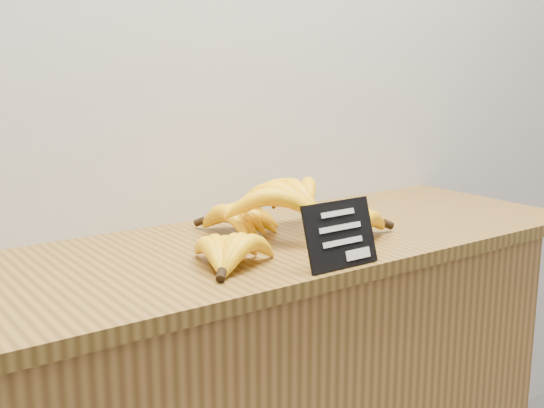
# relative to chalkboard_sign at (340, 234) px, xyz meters

# --- Properties ---
(counter_top) EXTENTS (1.57, 0.54, 0.03)m
(counter_top) POSITION_rel_chalkboard_sign_xyz_m (-0.03, 0.23, -0.08)
(counter_top) COLOR olive
(counter_top) RESTS_ON counter
(chalkboard_sign) EXTENTS (0.16, 0.04, 0.12)m
(chalkboard_sign) POSITION_rel_chalkboard_sign_xyz_m (0.00, 0.00, 0.00)
(chalkboard_sign) COLOR black
(chalkboard_sign) RESTS_ON counter_top
(banana_pile) EXTENTS (0.55, 0.40, 0.13)m
(banana_pile) POSITION_rel_chalkboard_sign_xyz_m (0.01, 0.21, -0.01)
(banana_pile) COLOR yellow
(banana_pile) RESTS_ON counter_top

